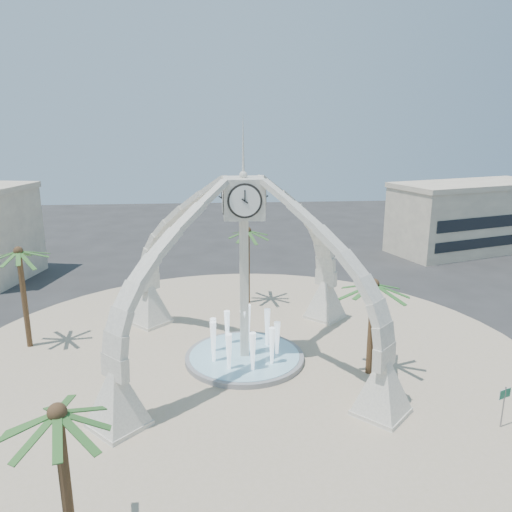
{
  "coord_description": "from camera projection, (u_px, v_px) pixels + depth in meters",
  "views": [
    {
      "loc": [
        -1.85,
        -30.73,
        15.49
      ],
      "look_at": [
        0.95,
        2.0,
        6.77
      ],
      "focal_mm": 35.0,
      "sensor_mm": 36.0,
      "label": 1
    }
  ],
  "objects": [
    {
      "name": "ground",
      "position": [
        245.0,
        360.0,
        33.72
      ],
      "size": [
        140.0,
        140.0,
        0.0
      ],
      "primitive_type": "plane",
      "color": "#282828",
      "rests_on": "ground"
    },
    {
      "name": "plaza",
      "position": [
        245.0,
        360.0,
        33.71
      ],
      "size": [
        40.0,
        40.0,
        0.06
      ],
      "primitive_type": "cylinder",
      "color": "tan",
      "rests_on": "ground"
    },
    {
      "name": "clock_tower",
      "position": [
        244.0,
        268.0,
        32.05
      ],
      "size": [
        17.94,
        17.94,
        16.3
      ],
      "color": "silver",
      "rests_on": "ground"
    },
    {
      "name": "fountain",
      "position": [
        245.0,
        357.0,
        33.65
      ],
      "size": [
        8.0,
        8.0,
        3.62
      ],
      "color": "gray",
      "rests_on": "ground"
    },
    {
      "name": "building_ne",
      "position": [
        470.0,
        217.0,
        62.04
      ],
      "size": [
        21.87,
        14.17,
        8.6
      ],
      "rotation": [
        0.0,
        0.0,
        0.31
      ],
      "color": "beige",
      "rests_on": "ground"
    },
    {
      "name": "palm_east",
      "position": [
        374.0,
        285.0,
        30.45
      ],
      "size": [
        5.38,
        5.38,
        6.82
      ],
      "rotation": [
        0.0,
        0.0,
        0.33
      ],
      "color": "brown",
      "rests_on": "ground"
    },
    {
      "name": "palm_west",
      "position": [
        18.0,
        253.0,
        34.0
      ],
      "size": [
        4.04,
        4.04,
        7.85
      ],
      "rotation": [
        0.0,
        0.0,
        -0.0
      ],
      "color": "brown",
      "rests_on": "ground"
    },
    {
      "name": "palm_north",
      "position": [
        247.0,
        232.0,
        42.88
      ],
      "size": [
        4.19,
        4.19,
        7.39
      ],
      "rotation": [
        0.0,
        0.0,
        -0.01
      ],
      "color": "brown",
      "rests_on": "ground"
    },
    {
      "name": "palm_south",
      "position": [
        57.0,
        415.0,
        16.56
      ],
      "size": [
        4.57,
        4.57,
        6.99
      ],
      "rotation": [
        0.0,
        0.0,
        0.11
      ],
      "color": "brown",
      "rests_on": "ground"
    },
    {
      "name": "street_sign",
      "position": [
        504.0,
        399.0,
        25.82
      ],
      "size": [
        0.82,
        0.36,
        2.39
      ],
      "rotation": [
        0.0,
        0.0,
        0.4
      ],
      "color": "slate",
      "rests_on": "ground"
    }
  ]
}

